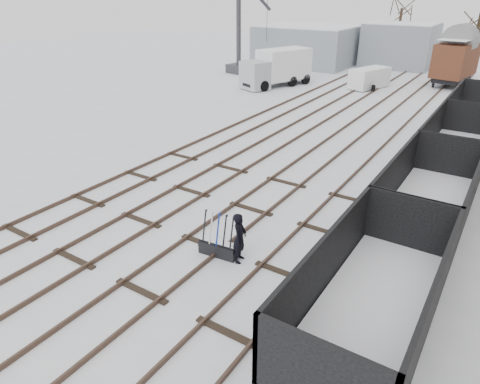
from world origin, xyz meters
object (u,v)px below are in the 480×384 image
object	(u,v)px
panel_van	(369,78)
crane	(240,47)
freight_wagon_a	(371,308)
box_van_wagon	(456,58)
worker	(240,238)
ground_frame	(219,247)
lorry	(277,68)

from	to	relation	value
panel_van	crane	size ratio (longest dim) A/B	0.44
freight_wagon_a	box_van_wagon	xyz separation A→B (m)	(-3.36, 33.75, 1.30)
worker	panel_van	bearing A→B (deg)	-5.20
box_van_wagon	ground_frame	bearing A→B (deg)	-85.35
ground_frame	freight_wagon_a	distance (m)	5.41
worker	box_van_wagon	size ratio (longest dim) A/B	0.30
worker	box_van_wagon	bearing A→B (deg)	-16.74
panel_van	crane	world-z (taller)	crane
worker	crane	bearing A→B (deg)	18.13
freight_wagon_a	crane	bearing A→B (deg)	127.75
freight_wagon_a	worker	bearing A→B (deg)	165.06
worker	freight_wagon_a	distance (m)	4.65
freight_wagon_a	panel_van	world-z (taller)	freight_wagon_a
box_van_wagon	lorry	distance (m)	15.40
worker	lorry	bearing A→B (deg)	11.17
lorry	crane	xyz separation A→B (m)	(-6.33, 3.82, 0.92)
lorry	panel_van	world-z (taller)	lorry
box_van_wagon	lorry	size ratio (longest dim) A/B	0.78
ground_frame	crane	distance (m)	32.93
box_van_wagon	worker	bearing A→B (deg)	-84.04
worker	box_van_wagon	world-z (taller)	box_van_wagon
worker	crane	size ratio (longest dim) A/B	0.18
freight_wagon_a	crane	size ratio (longest dim) A/B	0.69
panel_van	worker	bearing A→B (deg)	-62.46
worker	crane	xyz separation A→B (m)	(-18.01, 27.85, 1.67)
worker	freight_wagon_a	size ratio (longest dim) A/B	0.26
box_van_wagon	freight_wagon_a	bearing A→B (deg)	-76.36
lorry	crane	distance (m)	7.45
lorry	freight_wagon_a	bearing A→B (deg)	-37.09
panel_van	crane	xyz separation A→B (m)	(-13.37, 0.29, 1.63)
worker	lorry	xyz separation A→B (m)	(-11.68, 24.04, 0.74)
freight_wagon_a	ground_frame	bearing A→B (deg)	168.16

